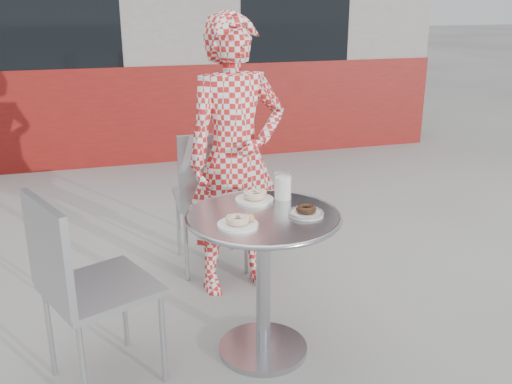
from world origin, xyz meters
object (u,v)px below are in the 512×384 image
object	(u,v)px
seated_person	(236,158)
plate_far	(255,197)
milk_cup	(283,187)
bistro_table	(263,250)
plate_checker	(306,212)
chair_left	(102,326)
plate_near	(238,222)
chair_far	(211,225)

from	to	relation	value
seated_person	plate_far	bearing A→B (deg)	-100.60
seated_person	milk_cup	xyz separation A→B (m)	(0.10, -0.52, -0.01)
bistro_table	plate_checker	size ratio (longest dim) A/B	4.45
plate_checker	plate_far	bearing A→B (deg)	125.21
bistro_table	chair_left	world-z (taller)	chair_left
plate_far	plate_near	bearing A→B (deg)	-118.70
bistro_table	plate_far	bearing A→B (deg)	85.87
seated_person	plate_far	world-z (taller)	seated_person
chair_left	plate_near	world-z (taller)	chair_left
plate_near	chair_left	bearing A→B (deg)	171.52
chair_left	plate_near	bearing A→B (deg)	-121.45
chair_left	milk_cup	xyz separation A→B (m)	(0.90, 0.19, 0.50)
seated_person	plate_near	xyz separation A→B (m)	(-0.19, -0.80, -0.06)
chair_far	plate_checker	size ratio (longest dim) A/B	5.63
chair_far	plate_checker	distance (m)	1.17
bistro_table	seated_person	xyz separation A→B (m)	(0.05, 0.70, 0.25)
chair_left	seated_person	bearing A→B (deg)	-71.44
bistro_table	milk_cup	world-z (taller)	milk_cup
plate_near	milk_cup	world-z (taller)	milk_cup
chair_left	plate_near	distance (m)	0.77
seated_person	plate_near	distance (m)	0.82
chair_far	plate_far	bearing A→B (deg)	95.21
chair_left	plate_checker	bearing A→B (deg)	-115.66
bistro_table	seated_person	world-z (taller)	seated_person
plate_far	milk_cup	distance (m)	0.15
plate_far	plate_checker	bearing A→B (deg)	-54.79
chair_far	plate_far	xyz separation A→B (m)	(0.05, -0.82, 0.46)
chair_left	chair_far	bearing A→B (deg)	-58.03
chair_far	chair_left	xyz separation A→B (m)	(-0.71, -1.01, -0.00)
chair_far	bistro_table	bearing A→B (deg)	93.76
seated_person	chair_far	bearing A→B (deg)	99.68
bistro_table	plate_checker	world-z (taller)	plate_checker
plate_far	plate_near	xyz separation A→B (m)	(-0.16, -0.29, -0.00)
plate_checker	milk_cup	xyz separation A→B (m)	(-0.03, 0.23, 0.05)
bistro_table	plate_far	xyz separation A→B (m)	(0.01, 0.19, 0.20)
plate_near	bistro_table	bearing A→B (deg)	34.61
bistro_table	seated_person	distance (m)	0.74
plate_far	bistro_table	bearing A→B (deg)	-94.13
bistro_table	plate_near	distance (m)	0.26
milk_cup	chair_far	bearing A→B (deg)	102.89
plate_far	chair_far	bearing A→B (deg)	93.57
chair_far	plate_checker	world-z (taller)	chair_far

